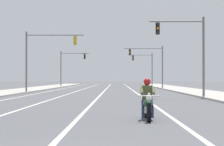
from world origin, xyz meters
TOP-DOWN VIEW (x-y plane):
  - lane_stripe_center at (-0.11, 45.00)m, footprint 0.16×100.00m
  - lane_stripe_left at (-3.21, 45.00)m, footprint 0.16×100.00m
  - lane_stripe_right at (3.33, 45.00)m, footprint 0.16×100.00m
  - lane_stripe_far_left at (-6.31, 45.00)m, footprint 0.16×100.00m
  - sidewalk_kerb_right at (9.69, 40.00)m, footprint 4.40×110.00m
  - sidewalk_kerb_left at (-9.69, 40.00)m, footprint 4.40×110.00m
  - motorcycle_with_rider at (2.38, 7.80)m, footprint 0.70×2.19m
  - traffic_signal_near_right at (6.82, 24.27)m, footprint 4.23×0.37m
  - traffic_signal_near_left at (-6.08, 33.70)m, footprint 5.90×0.37m
  - traffic_signal_mid_right at (6.37, 51.40)m, footprint 5.65×0.46m
  - traffic_signal_mid_left at (-6.92, 62.48)m, footprint 4.96×0.37m
  - traffic_signal_far_right at (6.79, 67.55)m, footprint 4.30×0.47m

SIDE VIEW (x-z plane):
  - lane_stripe_center at x=-0.11m, z-range 0.00..0.01m
  - lane_stripe_left at x=-3.21m, z-range 0.00..0.01m
  - lane_stripe_right at x=3.33m, z-range 0.00..0.01m
  - lane_stripe_far_left at x=-6.31m, z-range 0.00..0.01m
  - sidewalk_kerb_right at x=9.69m, z-range 0.00..0.14m
  - sidewalk_kerb_left at x=-9.69m, z-range 0.00..0.14m
  - motorcycle_with_rider at x=2.38m, z-range -0.14..1.32m
  - traffic_signal_near_right at x=6.82m, z-range 0.96..7.16m
  - traffic_signal_far_right at x=6.79m, z-range 0.96..7.16m
  - traffic_signal_mid_left at x=-6.92m, z-range 1.00..7.20m
  - traffic_signal_mid_right at x=6.37m, z-range 1.04..7.24m
  - traffic_signal_near_left at x=-6.08m, z-range 1.06..7.26m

